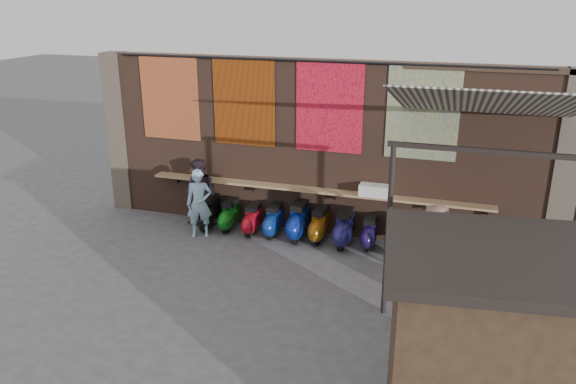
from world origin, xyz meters
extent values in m
plane|color=#474749|center=(0.00, 0.00, 0.00)|extent=(70.00, 70.00, 0.00)
cube|color=brown|center=(0.00, 2.70, 2.00)|extent=(10.00, 0.40, 4.00)
cube|color=#4C4238|center=(-5.20, 2.70, 2.00)|extent=(0.50, 0.50, 4.00)
cube|color=#4C4238|center=(5.20, 2.70, 2.00)|extent=(0.50, 0.50, 4.00)
cube|color=#9E7A51|center=(0.00, 2.33, 1.10)|extent=(8.00, 0.32, 0.05)
cube|color=white|center=(1.40, 2.30, 1.25)|extent=(0.63, 0.31, 0.25)
cube|color=maroon|center=(-3.60, 2.48, 3.00)|extent=(1.50, 0.02, 2.00)
cube|color=#CB4D0B|center=(-1.70, 2.48, 3.00)|extent=(1.50, 0.02, 2.00)
cube|color=red|center=(0.30, 2.48, 3.00)|extent=(1.50, 0.02, 2.00)
cube|color=#295099|center=(2.30, 2.48, 3.00)|extent=(1.50, 0.02, 2.00)
cylinder|color=black|center=(0.00, 2.47, 3.98)|extent=(9.50, 0.06, 0.06)
imported|color=#90B7D2|center=(-2.47, 1.48, 0.80)|extent=(0.68, 0.57, 1.60)
imported|color=#2A2128|center=(-2.67, 2.00, 0.84)|extent=(0.89, 0.73, 1.67)
imported|color=black|center=(3.48, -0.24, 0.95)|extent=(1.15, 1.07, 1.90)
imported|color=slate|center=(3.80, -0.29, 0.78)|extent=(1.16, 0.99, 1.56)
imported|color=#95705F|center=(2.85, 0.16, 0.92)|extent=(1.06, 0.89, 1.85)
cube|color=black|center=(3.79, -3.52, 1.32)|extent=(2.64, 2.11, 2.64)
cube|color=black|center=(3.79, -3.52, 2.70)|extent=(2.97, 2.42, 0.12)
cube|color=gold|center=(3.67, -2.58, 1.91)|extent=(1.20, 0.19, 0.50)
cube|color=#473321|center=(3.67, -2.58, 0.96)|extent=(2.02, 0.35, 0.06)
cube|color=beige|center=(3.50, 0.90, 3.55)|extent=(3.20, 3.28, 0.97)
cube|color=#33261C|center=(3.50, 2.49, 3.95)|extent=(3.30, 0.08, 0.12)
cube|color=black|center=(3.50, -0.60, 3.08)|extent=(3.00, 0.08, 0.08)
cylinder|color=black|center=(2.10, -0.60, 1.55)|extent=(0.09, 0.09, 3.10)
cylinder|color=black|center=(4.90, -0.60, 1.55)|extent=(0.09, 0.09, 3.10)
camera|label=1|loc=(3.10, -9.38, 5.34)|focal=35.00mm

